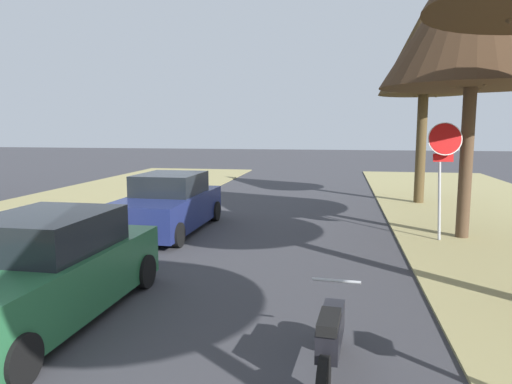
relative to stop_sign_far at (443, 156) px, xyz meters
name	(u,v)px	position (x,y,z in m)	size (l,w,h in m)	color
stop_sign_far	(443,156)	(0.00, 0.00, 0.00)	(0.81, 0.69, 2.92)	#9EA0A5
street_tree_right_mid_b	(475,12)	(0.64, 0.43, 3.44)	(4.41, 4.41, 7.36)	#4D3927
street_tree_right_far	(426,50)	(0.45, 6.13, 3.43)	(3.22, 3.22, 7.21)	#4E3E23
parked_sedan_green	(43,272)	(-6.77, -6.12, -1.43)	(2.00, 4.43, 1.57)	#28663D
parked_sedan_navy	(168,205)	(-7.11, 0.03, -1.43)	(2.00, 4.43, 1.57)	navy
parked_motorcycle	(331,338)	(-2.55, -7.09, -1.67)	(0.60, 2.05, 0.97)	black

